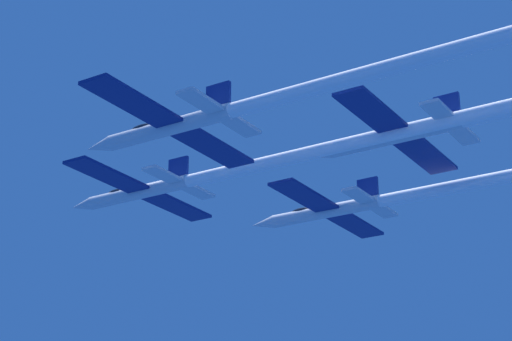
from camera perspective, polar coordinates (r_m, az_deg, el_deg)
name	(u,v)px	position (r m, az deg, el deg)	size (l,w,h in m)	color
jet_lead	(240,169)	(72.25, -0.99, 0.11)	(16.86, 42.11, 2.79)	silver
jet_left_wing	(282,96)	(59.29, 1.62, 4.59)	(16.86, 39.54, 2.79)	silver
jet_right_wing	(428,191)	(76.02, 10.59, -1.28)	(16.86, 40.45, 2.79)	silver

